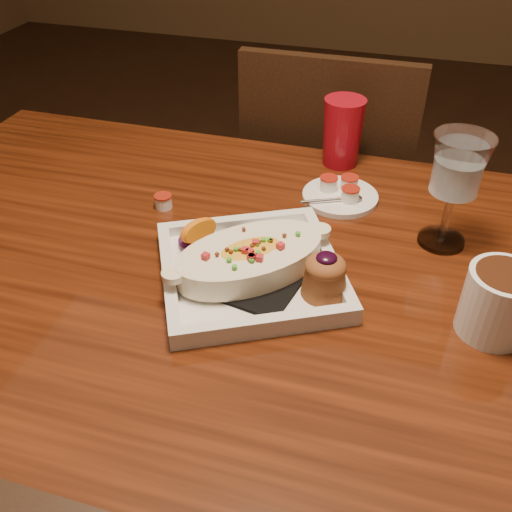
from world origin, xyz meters
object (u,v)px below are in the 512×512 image
(table, at_px, (264,320))
(red_tumbler, at_px, (343,132))
(chair_far, at_px, (328,202))
(plate, at_px, (256,264))
(coffee_mug, at_px, (501,301))
(goblet, at_px, (457,172))
(saucer, at_px, (340,194))

(table, height_order, red_tumbler, red_tumbler)
(red_tumbler, bearing_deg, table, -97.18)
(chair_far, bearing_deg, red_tumbler, 102.28)
(plate, height_order, coffee_mug, coffee_mug)
(goblet, height_order, saucer, goblet)
(coffee_mug, bearing_deg, saucer, 131.59)
(coffee_mug, relative_size, red_tumbler, 0.98)
(table, distance_m, chair_far, 0.65)
(table, distance_m, plate, 0.13)
(chair_far, bearing_deg, goblet, 119.64)
(table, relative_size, red_tumbler, 10.87)
(chair_far, height_order, goblet, goblet)
(table, distance_m, coffee_mug, 0.37)
(coffee_mug, distance_m, goblet, 0.22)
(table, height_order, saucer, saucer)
(table, bearing_deg, coffee_mug, -4.45)
(chair_far, bearing_deg, table, 90.00)
(coffee_mug, xyz_separation_m, goblet, (-0.08, 0.20, 0.08))
(coffee_mug, height_order, red_tumbler, red_tumbler)
(plate, xyz_separation_m, coffee_mug, (0.35, -0.01, 0.03))
(chair_far, bearing_deg, plate, 89.11)
(saucer, xyz_separation_m, red_tumbler, (-0.02, 0.14, 0.06))
(table, height_order, coffee_mug, coffee_mug)
(chair_far, xyz_separation_m, coffee_mug, (0.34, -0.66, 0.30))
(table, distance_m, saucer, 0.29)
(table, xyz_separation_m, saucer, (0.07, 0.26, 0.11))
(plate, relative_size, coffee_mug, 2.69)
(table, relative_size, plate, 4.14)
(coffee_mug, xyz_separation_m, red_tumbler, (-0.29, 0.43, 0.01))
(red_tumbler, bearing_deg, plate, -98.34)
(plate, distance_m, coffee_mug, 0.35)
(table, relative_size, saucer, 10.60)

